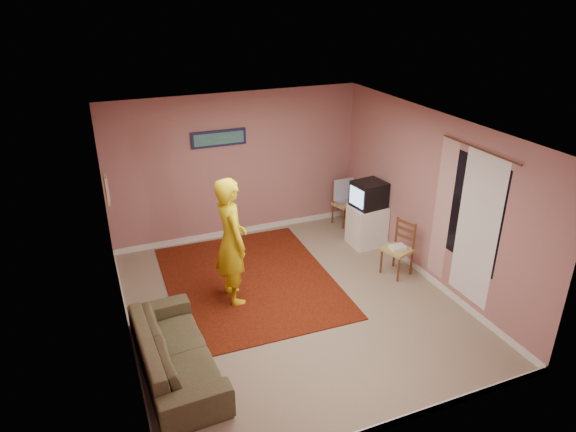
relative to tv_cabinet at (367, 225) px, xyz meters
name	(u,v)px	position (x,y,z in m)	size (l,w,h in m)	color
ground	(291,304)	(-1.95, -1.23, -0.36)	(5.00, 5.00, 0.00)	gray
wall_back	(237,167)	(-1.95, 1.27, 0.94)	(4.50, 0.02, 2.60)	#9F6A69
wall_front	(394,327)	(-1.95, -3.73, 0.94)	(4.50, 0.02, 2.60)	#9F6A69
wall_left	(117,253)	(-4.20, -1.23, 0.94)	(0.02, 5.00, 2.60)	#9F6A69
wall_right	(430,198)	(0.30, -1.23, 0.94)	(0.02, 5.00, 2.60)	#9F6A69
ceiling	(292,127)	(-1.95, -1.23, 2.24)	(4.50, 5.00, 0.02)	silver
baseboard_back	(240,231)	(-1.95, 1.26, -0.31)	(4.50, 0.02, 0.10)	white
baseboard_front	(384,426)	(-1.95, -3.72, -0.31)	(4.50, 0.02, 0.10)	white
baseboard_left	(132,338)	(-4.19, -1.23, -0.31)	(0.02, 5.00, 0.10)	white
baseboard_right	(421,271)	(0.29, -1.23, -0.31)	(0.02, 5.00, 0.10)	white
window	(472,212)	(0.29, -2.13, 1.09)	(0.01, 1.10, 1.50)	black
curtain_sheer	(477,230)	(0.28, -2.28, 0.89)	(0.01, 0.75, 2.10)	white
curtain_floral	(442,210)	(0.26, -1.58, 0.89)	(0.01, 0.35, 2.10)	beige
curtain_rod	(480,149)	(0.25, -2.13, 1.96)	(0.02, 0.02, 1.40)	brown
picture_back	(219,138)	(-2.25, 1.24, 1.49)	(0.95, 0.04, 0.28)	#16183D
picture_left	(107,188)	(-4.17, 0.37, 1.19)	(0.04, 0.38, 0.42)	#CEB98D
area_rug	(249,281)	(-2.32, -0.41, -0.36)	(2.48, 3.10, 0.02)	black
tv_cabinet	(367,225)	(0.00, 0.00, 0.00)	(0.57, 0.52, 0.73)	white
crt_tv	(369,194)	(-0.01, 0.00, 0.59)	(0.57, 0.52, 0.44)	black
chair_a	(345,199)	(0.04, 0.90, 0.15)	(0.46, 0.45, 0.46)	tan
dvd_player	(345,202)	(0.04, 0.90, 0.10)	(0.35, 0.25, 0.06)	silver
blue_throw	(344,190)	(0.04, 0.97, 0.32)	(0.40, 0.05, 0.42)	#95B7F5
chair_b	(398,244)	(-0.08, -1.08, 0.17)	(0.49, 0.50, 0.48)	tan
game_console	(398,247)	(-0.08, -1.08, 0.11)	(0.23, 0.17, 0.05)	white
sofa	(176,351)	(-3.75, -2.02, -0.07)	(2.00, 0.78, 0.58)	brown
person	(231,241)	(-2.67, -0.78, 0.58)	(0.69, 0.45, 1.88)	yellow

